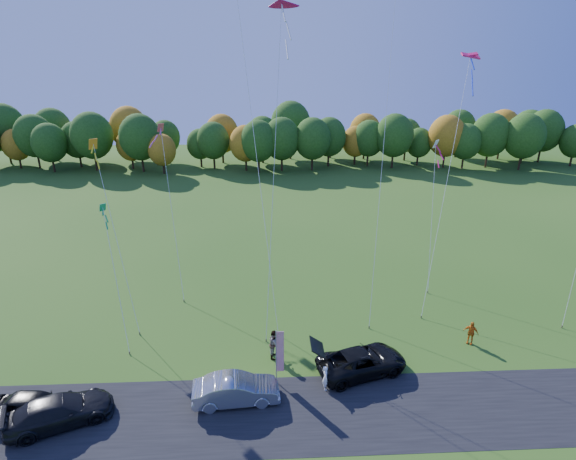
{
  "coord_description": "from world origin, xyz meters",
  "views": [
    {
      "loc": [
        -1.38,
        -23.45,
        18.26
      ],
      "look_at": [
        0.0,
        6.0,
        7.0
      ],
      "focal_mm": 28.0,
      "sensor_mm": 36.0,
      "label": 1
    }
  ],
  "objects_px": {
    "silver_sedan": "(236,390)",
    "person_east": "(471,333)",
    "black_suv": "(362,361)",
    "feather_flag": "(279,351)"
  },
  "relations": [
    {
      "from": "silver_sedan",
      "to": "person_east",
      "type": "distance_m",
      "value": 16.37
    },
    {
      "from": "black_suv",
      "to": "person_east",
      "type": "distance_m",
      "value": 8.43
    },
    {
      "from": "black_suv",
      "to": "silver_sedan",
      "type": "distance_m",
      "value": 7.94
    },
    {
      "from": "silver_sedan",
      "to": "person_east",
      "type": "relative_size",
      "value": 2.89
    },
    {
      "from": "silver_sedan",
      "to": "feather_flag",
      "type": "relative_size",
      "value": 1.33
    },
    {
      "from": "feather_flag",
      "to": "silver_sedan",
      "type": "bearing_deg",
      "value": -149.29
    },
    {
      "from": "silver_sedan",
      "to": "person_east",
      "type": "xyz_separation_m",
      "value": [
        15.63,
        4.85,
        0.04
      ]
    },
    {
      "from": "person_east",
      "to": "feather_flag",
      "type": "bearing_deg",
      "value": -130.6
    },
    {
      "from": "feather_flag",
      "to": "person_east",
      "type": "bearing_deg",
      "value": 14.38
    },
    {
      "from": "black_suv",
      "to": "person_east",
      "type": "relative_size",
      "value": 3.33
    }
  ]
}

